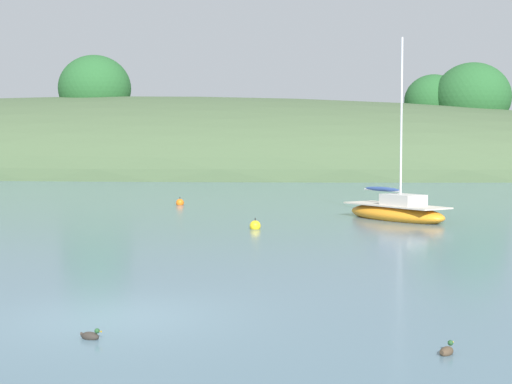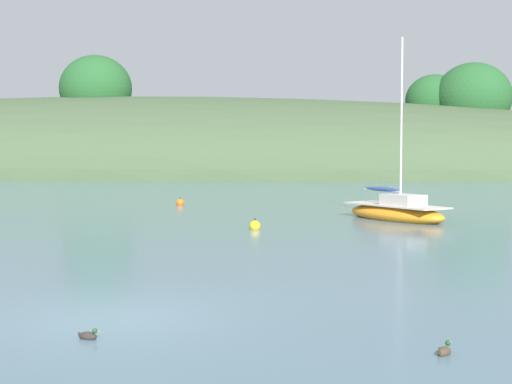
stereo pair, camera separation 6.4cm
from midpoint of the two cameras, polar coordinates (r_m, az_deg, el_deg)
name	(u,v)px [view 1 (the left image)]	position (r m, az deg, el deg)	size (l,w,h in m)	color
ground_plane	(117,318)	(15.11, -10.45, -9.23)	(400.00, 400.00, 0.00)	slate
far_shoreline_hill	(99,173)	(89.21, -11.62, 1.42)	(150.00, 36.00, 22.03)	#425638
sailboat_yellow_far	(396,212)	(34.50, 10.37, -1.45)	(5.07, 5.36, 8.20)	orange
mooring_buoy_inner	(180,203)	(42.42, -5.73, -0.80)	(0.44, 0.44, 0.54)	orange
mooring_buoy_outer	(255,226)	(30.20, -0.12, -2.55)	(0.44, 0.44, 0.54)	yellow
duck_straggler	(90,336)	(13.64, -12.36, -10.43)	(0.42, 0.27, 0.24)	#2D2823
duck_lone_right	(447,351)	(12.77, 13.87, -11.42)	(0.33, 0.40, 0.24)	#473828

